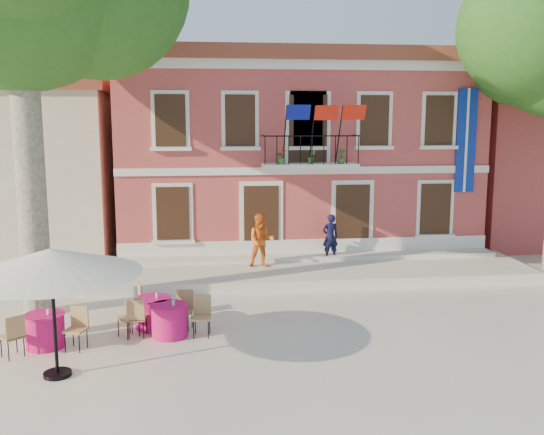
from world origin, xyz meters
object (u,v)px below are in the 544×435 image
Objects in this scene: patio_umbrella at (51,262)px; pedestrian_orange at (261,241)px; cafe_table_1 at (170,319)px; cafe_table_2 at (45,329)px; pedestrian_navy at (330,237)px; cafe_table_0 at (153,311)px.

pedestrian_orange is at bearing 56.73° from patio_umbrella.
pedestrian_orange reaches higher than cafe_table_1.
patio_umbrella is at bearing -69.04° from cafe_table_2.
pedestrian_navy is 7.79m from cafe_table_0.
pedestrian_navy is at bearing 39.56° from cafe_table_2.
patio_umbrella is 2.22× the size of pedestrian_navy.
cafe_table_0 is (-5.53, -5.46, -0.65)m from pedestrian_navy.
cafe_table_0 is 0.76m from cafe_table_1.
pedestrian_navy is at bearing 44.63° from cafe_table_0.
cafe_table_0 is 0.99× the size of cafe_table_2.
cafe_table_0 and cafe_table_2 have the same top height.
cafe_table_1 is 1.07× the size of cafe_table_2.
cafe_table_1 is (-5.10, -6.09, -0.66)m from pedestrian_navy.
cafe_table_0 and cafe_table_1 have the same top height.
pedestrian_navy reaches higher than cafe_table_0.
cafe_table_0 is at bearing 57.30° from patio_umbrella.
cafe_table_1 is at bearing 7.82° from cafe_table_2.
patio_umbrella is 1.90× the size of cafe_table_2.
cafe_table_1 is 2.75m from cafe_table_2.
patio_umbrella is at bearing -122.70° from cafe_table_0.
patio_umbrella reaches higher than cafe_table_2.
pedestrian_orange reaches higher than pedestrian_navy.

